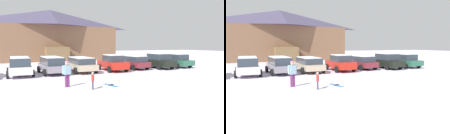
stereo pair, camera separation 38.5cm
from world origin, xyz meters
The scene contains 12 objects.
ground centered at (0.00, 0.00, 0.00)m, with size 160.00×160.00×0.00m, color silver.
ski_lodge centered at (-0.67, 30.91, 4.53)m, with size 22.86×11.25×8.94m.
parked_white_suv centered at (-6.05, 12.42, 0.89)m, with size 2.23×4.56×1.65m.
parked_grey_wagon centered at (-3.31, 12.51, 0.87)m, with size 2.41×4.76×1.61m.
parked_beige_suv centered at (-0.48, 12.54, 0.82)m, with size 2.41×4.86×1.49m.
parked_red_sedan centered at (2.78, 12.05, 0.85)m, with size 2.16×4.26×1.70m.
parked_maroon_van centered at (5.65, 12.53, 0.82)m, with size 2.42×4.16×1.51m.
parked_black_sedan centered at (8.61, 12.05, 0.87)m, with size 2.24×4.76×1.75m.
parked_green_coupe centered at (11.44, 12.08, 0.83)m, with size 2.27×4.47×1.64m.
skier_adult_in_blue_parka centered at (-3.34, 5.88, 0.94)m, with size 0.60×0.34×1.67m.
skier_child_in_red_jacket centered at (-2.10, 4.50, 0.59)m, with size 0.21×0.38×1.05m.
pair_of_skis centered at (-0.62, 5.12, 0.02)m, with size 0.65×1.47×0.08m.
Camera 2 is at (-5.73, -6.94, 2.68)m, focal length 32.00 mm.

